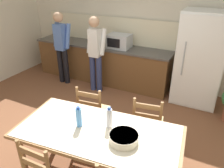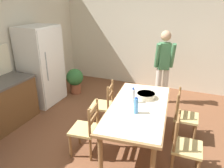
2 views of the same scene
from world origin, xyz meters
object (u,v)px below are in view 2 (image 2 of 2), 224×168
Objects in this scene: serving_bowl at (146,95)px; person_by_table at (164,64)px; chair_side_far_right at (104,105)px; chair_side_near_right at (184,116)px; bottle_near_centre at (136,106)px; chair_side_far_left at (86,129)px; potted_plant at (75,79)px; dining_table at (138,110)px; bottle_off_centre at (133,96)px; chair_side_near_left at (185,146)px; refrigerator at (42,66)px.

person_by_table reaches higher than serving_bowl.
chair_side_near_right is at bearing 86.40° from chair_side_far_right.
bottle_near_centre is 0.59m from serving_bowl.
chair_side_far_left is (-0.85, 0.74, -0.36)m from serving_bowl.
chair_side_far_right is 1.77m from potted_plant.
dining_table is 0.25m from bottle_off_centre.
potted_plant is at bearing 51.01° from bottle_near_centre.
chair_side_far_left is 0.53× the size of person_by_table.
chair_side_near_left is 0.53× the size of person_by_table.
chair_side_near_left is 1.50m from chair_side_far_left.
dining_table is at bearing 124.63° from chair_side_near_right.
bottle_near_centre reaches higher than serving_bowl.
chair_side_near_left is 1.00× the size of chair_side_near_right.
refrigerator is 1.06× the size of person_by_table.
dining_table is 7.45× the size of bottle_off_centre.
chair_side_near_right is (0.86, 0.09, 0.00)m from chair_side_near_left.
chair_side_far_left is (-0.26, 0.73, -0.44)m from bottle_near_centre.
bottle_off_centre is 0.40× the size of potted_plant.
bottle_near_centre reaches higher than chair_side_far_left.
bottle_near_centre is 0.30× the size of chair_side_far_left.
serving_bowl is (0.58, -0.01, -0.07)m from bottle_near_centre.
bottle_near_centre is 0.30× the size of chair_side_near_left.
person_by_table is (1.81, -0.07, 0.29)m from dining_table.
refrigerator is at bearing 68.15° from bottle_near_centre.
chair_side_near_left and chair_side_near_right have the same top height.
person_by_table is at bearing -6.45° from bottle_off_centre.
refrigerator is 0.98m from potted_plant.
chair_side_far_right reaches higher than dining_table.
chair_side_far_left is 1.36× the size of potted_plant.
dining_table is 1.83m from person_by_table.
refrigerator is 2.79m from bottle_near_centre.
chair_side_far_right is at bearing 65.45° from dining_table.
chair_side_near_right reaches higher than serving_bowl.
chair_side_near_left is (-0.36, -0.79, -0.23)m from dining_table.
bottle_off_centre is 0.16× the size of person_by_table.
person_by_table is (1.45, -0.86, 0.53)m from chair_side_far_right.
refrigerator is at bearing 80.06° from serving_bowl.
potted_plant is (-0.30, 2.21, -0.58)m from person_by_table.
serving_bowl is 0.35× the size of chair_side_near_left.
chair_side_far_right is 1.50m from chair_side_near_right.
bottle_near_centre reaches higher than potted_plant.
bottle_off_centre is 0.31m from serving_bowl.
chair_side_near_left is at bearing 56.34° from chair_side_far_right.
potted_plant is at bearing -151.56° from chair_side_far_left.
chair_side_far_left is (-0.15, 1.49, 0.00)m from chair_side_near_left.
chair_side_near_right is at bearing -54.14° from dining_table.
bottle_off_centre is 1.03m from chair_side_near_right.
chair_side_near_right reaches higher than potted_plant.
person_by_table reaches higher than chair_side_far_right.
chair_side_far_right is (-0.44, -1.78, -0.47)m from refrigerator.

